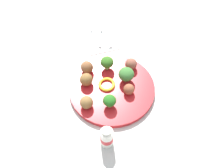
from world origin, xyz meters
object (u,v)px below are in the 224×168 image
plate (112,89)px  broccoli_floret_back_left (126,74)px  meatball_mid_left (87,67)px  meatball_front_left (131,64)px  fork (95,34)px  meatball_front_right (87,103)px  yogurt_bottle (107,137)px  meatball_mid_right (129,89)px  napkin (100,36)px  broccoli_floret_back_right (107,62)px  knife (104,33)px  meatball_center (86,80)px  broccoli_floret_front_left (110,101)px  pepper_ring_near_rim (107,84)px

plate → broccoli_floret_back_left: broccoli_floret_back_left is taller
plate → meatball_mid_left: 0.11m
meatball_front_left → fork: bearing=25.5°
meatball_front_right → yogurt_bottle: 0.13m
plate → meatball_mid_right: (-0.03, -0.05, 0.03)m
meatball_mid_left → meatball_front_left: size_ratio=1.05×
meatball_front_left → napkin: (0.19, 0.07, -0.03)m
meatball_mid_right → yogurt_bottle: bearing=146.0°
broccoli_floret_back_right → meatball_front_left: bearing=-100.9°
broccoli_floret_back_left → broccoli_floret_back_right: size_ratio=1.07×
meatball_mid_right → knife: (0.29, 0.03, -0.03)m
meatball_mid_left → knife: bearing=-27.0°
meatball_mid_left → fork: bearing=-17.5°
plate → meatball_front_left: size_ratio=6.98×
meatball_mid_right → broccoli_floret_back_left: bearing=-3.5°
broccoli_floret_back_left → meatball_center: bearing=84.5°
meatball_front_right → napkin: meatball_front_right is taller
meatball_center → meatball_mid_left: 0.05m
knife → meatball_mid_right: bearing=-175.1°
plate → fork: plate is taller
meatball_mid_left → meatball_front_left: meatball_mid_left is taller
broccoli_floret_front_left → meatball_center: (0.10, 0.06, -0.01)m
plate → meatball_mid_left: meatball_mid_left is taller
broccoli_floret_back_right → yogurt_bottle: yogurt_bottle is taller
broccoli_floret_front_left → meatball_mid_right: bearing=-63.0°
broccoli_floret_back_left → meatball_front_right: 0.16m
meatball_front_left → meatball_mid_left: bearing=84.2°
broccoli_floret_front_left → knife: bearing=-7.7°
meatball_front_left → fork: size_ratio=0.33×
meatball_front_right → yogurt_bottle: (-0.13, -0.04, -0.00)m
meatball_front_right → meatball_mid_right: 0.14m
napkin → yogurt_bottle: 0.44m
broccoli_floret_front_left → meatball_mid_left: size_ratio=1.05×
broccoli_floret_back_right → knife: broccoli_floret_back_right is taller
broccoli_floret_front_left → meatball_center: size_ratio=1.04×
meatball_mid_left → yogurt_bottle: size_ratio=0.53×
yogurt_bottle → knife: bearing=-9.7°
meatball_center → pepper_ring_near_rim: (-0.02, -0.06, -0.02)m
fork → yogurt_bottle: yogurt_bottle is taller
broccoli_floret_front_left → knife: broccoli_floret_front_left is taller
fork → meatball_center: bearing=163.9°
knife → yogurt_bottle: bearing=170.3°
fork → plate: bearing=-177.3°
broccoli_floret_back_left → meatball_mid_right: 0.05m
broccoli_floret_front_left → knife: size_ratio=0.30×
pepper_ring_near_rim → yogurt_bottle: bearing=169.1°
meatball_mid_left → meatball_front_left: bearing=-95.8°
meatball_mid_left → broccoli_floret_front_left: bearing=-162.3°
meatball_center → meatball_front_right: bearing=171.8°
meatball_front_left → napkin: bearing=21.4°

